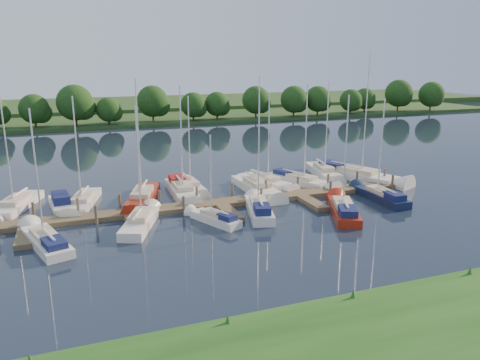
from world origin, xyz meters
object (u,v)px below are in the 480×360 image
object	(u,v)px
sailboat_s_2	(214,219)
dock	(221,205)
sailboat_n_5	(190,187)
sailboat_n_0	(15,207)
motorboat	(62,205)

from	to	relation	value
sailboat_s_2	dock	bearing A→B (deg)	38.84
sailboat_n_5	sailboat_s_2	bearing A→B (deg)	84.34
sailboat_n_0	motorboat	size ratio (longest dim) A/B	1.80
dock	sailboat_n_5	bearing A→B (deg)	100.00
dock	sailboat_n_5	distance (m)	6.82
motorboat	sailboat_s_2	size ratio (longest dim) A/B	0.79
sailboat_n_0	dock	bearing A→B (deg)	-178.52
sailboat_n_0	motorboat	bearing A→B (deg)	-177.72
dock	motorboat	bearing A→B (deg)	161.42
dock	motorboat	distance (m)	14.17
sailboat_n_0	motorboat	xyz separation A→B (m)	(3.82, -1.21, 0.08)
motorboat	sailboat_s_2	bearing A→B (deg)	138.89
motorboat	sailboat_n_5	size ratio (longest dim) A/B	0.60
sailboat_n_0	sailboat_s_2	distance (m)	18.04
sailboat_s_2	sailboat_n_5	bearing A→B (deg)	62.18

